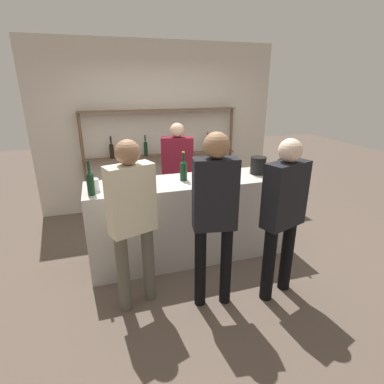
{
  "coord_description": "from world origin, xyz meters",
  "views": [
    {
      "loc": [
        -1.03,
        -3.3,
        2.13
      ],
      "look_at": [
        0.0,
        0.0,
        0.88
      ],
      "focal_mm": 28.0,
      "sensor_mm": 36.0,
      "label": 1
    }
  ],
  "objects_px": {
    "counter_bottle_1": "(90,182)",
    "cork_jar": "(94,185)",
    "customer_right": "(284,209)",
    "customer_left": "(132,214)",
    "ice_bucket": "(258,165)",
    "counter_bottle_2": "(280,166)",
    "wine_glass": "(217,174)",
    "counter_bottle_0": "(183,169)",
    "server_behind_counter": "(178,167)",
    "customer_center": "(215,208)",
    "counter_bottle_3": "(137,177)"
  },
  "relations": [
    {
      "from": "counter_bottle_1",
      "to": "cork_jar",
      "type": "relative_size",
      "value": 2.74
    },
    {
      "from": "customer_right",
      "to": "customer_left",
      "type": "relative_size",
      "value": 0.99
    },
    {
      "from": "ice_bucket",
      "to": "cork_jar",
      "type": "bearing_deg",
      "value": -178.42
    },
    {
      "from": "counter_bottle_2",
      "to": "wine_glass",
      "type": "height_order",
      "value": "counter_bottle_2"
    },
    {
      "from": "counter_bottle_0",
      "to": "counter_bottle_2",
      "type": "xyz_separation_m",
      "value": [
        1.19,
        -0.21,
        -0.0
      ]
    },
    {
      "from": "ice_bucket",
      "to": "cork_jar",
      "type": "relative_size",
      "value": 1.64
    },
    {
      "from": "wine_glass",
      "to": "server_behind_counter",
      "type": "distance_m",
      "value": 1.26
    },
    {
      "from": "customer_left",
      "to": "customer_center",
      "type": "bearing_deg",
      "value": -125.87
    },
    {
      "from": "wine_glass",
      "to": "server_behind_counter",
      "type": "height_order",
      "value": "server_behind_counter"
    },
    {
      "from": "counter_bottle_1",
      "to": "server_behind_counter",
      "type": "distance_m",
      "value": 1.73
    },
    {
      "from": "customer_left",
      "to": "counter_bottle_3",
      "type": "bearing_deg",
      "value": -31.21
    },
    {
      "from": "cork_jar",
      "to": "customer_right",
      "type": "height_order",
      "value": "customer_right"
    },
    {
      "from": "cork_jar",
      "to": "wine_glass",
      "type": "bearing_deg",
      "value": -7.41
    },
    {
      "from": "counter_bottle_0",
      "to": "counter_bottle_1",
      "type": "distance_m",
      "value": 1.08
    },
    {
      "from": "server_behind_counter",
      "to": "customer_center",
      "type": "bearing_deg",
      "value": 11.51
    },
    {
      "from": "counter_bottle_2",
      "to": "wine_glass",
      "type": "xyz_separation_m",
      "value": [
        -0.86,
        -0.04,
        -0.01
      ]
    },
    {
      "from": "counter_bottle_2",
      "to": "cork_jar",
      "type": "bearing_deg",
      "value": 176.52
    },
    {
      "from": "ice_bucket",
      "to": "cork_jar",
      "type": "distance_m",
      "value": 2.03
    },
    {
      "from": "ice_bucket",
      "to": "server_behind_counter",
      "type": "bearing_deg",
      "value": 129.03
    },
    {
      "from": "customer_center",
      "to": "counter_bottle_3",
      "type": "bearing_deg",
      "value": 45.91
    },
    {
      "from": "wine_glass",
      "to": "cork_jar",
      "type": "distance_m",
      "value": 1.38
    },
    {
      "from": "counter_bottle_3",
      "to": "customer_right",
      "type": "bearing_deg",
      "value": -34.16
    },
    {
      "from": "cork_jar",
      "to": "customer_left",
      "type": "distance_m",
      "value": 0.75
    },
    {
      "from": "customer_right",
      "to": "customer_center",
      "type": "height_order",
      "value": "customer_center"
    },
    {
      "from": "wine_glass",
      "to": "customer_right",
      "type": "bearing_deg",
      "value": -63.38
    },
    {
      "from": "counter_bottle_1",
      "to": "customer_center",
      "type": "xyz_separation_m",
      "value": [
        1.08,
        -0.76,
        -0.12
      ]
    },
    {
      "from": "counter_bottle_1",
      "to": "cork_jar",
      "type": "bearing_deg",
      "value": 79.63
    },
    {
      "from": "counter_bottle_1",
      "to": "customer_center",
      "type": "bearing_deg",
      "value": -35.25
    },
    {
      "from": "counter_bottle_0",
      "to": "ice_bucket",
      "type": "xyz_separation_m",
      "value": [
        0.99,
        -0.02,
        -0.02
      ]
    },
    {
      "from": "counter_bottle_0",
      "to": "counter_bottle_2",
      "type": "relative_size",
      "value": 1.04
    },
    {
      "from": "counter_bottle_0",
      "to": "cork_jar",
      "type": "height_order",
      "value": "counter_bottle_0"
    },
    {
      "from": "counter_bottle_2",
      "to": "customer_left",
      "type": "xyz_separation_m",
      "value": [
        -1.9,
        -0.54,
        -0.17
      ]
    },
    {
      "from": "cork_jar",
      "to": "counter_bottle_1",
      "type": "bearing_deg",
      "value": -100.37
    },
    {
      "from": "ice_bucket",
      "to": "customer_center",
      "type": "distance_m",
      "value": 1.36
    },
    {
      "from": "counter_bottle_1",
      "to": "customer_left",
      "type": "xyz_separation_m",
      "value": [
        0.35,
        -0.54,
        -0.17
      ]
    },
    {
      "from": "counter_bottle_1",
      "to": "customer_center",
      "type": "distance_m",
      "value": 1.33
    },
    {
      "from": "customer_left",
      "to": "customer_right",
      "type": "bearing_deg",
      "value": -120.18
    },
    {
      "from": "customer_right",
      "to": "customer_center",
      "type": "relative_size",
      "value": 0.95
    },
    {
      "from": "counter_bottle_1",
      "to": "server_behind_counter",
      "type": "bearing_deg",
      "value": 43.59
    },
    {
      "from": "counter_bottle_0",
      "to": "ice_bucket",
      "type": "distance_m",
      "value": 0.99
    },
    {
      "from": "counter_bottle_0",
      "to": "counter_bottle_1",
      "type": "bearing_deg",
      "value": -169.24
    },
    {
      "from": "counter_bottle_2",
      "to": "wine_glass",
      "type": "bearing_deg",
      "value": -177.16
    },
    {
      "from": "cork_jar",
      "to": "customer_center",
      "type": "xyz_separation_m",
      "value": [
        1.06,
        -0.89,
        -0.05
      ]
    },
    {
      "from": "counter_bottle_0",
      "to": "wine_glass",
      "type": "height_order",
      "value": "counter_bottle_0"
    },
    {
      "from": "customer_center",
      "to": "customer_left",
      "type": "bearing_deg",
      "value": 82.9
    },
    {
      "from": "counter_bottle_3",
      "to": "ice_bucket",
      "type": "relative_size",
      "value": 1.56
    },
    {
      "from": "customer_center",
      "to": "cork_jar",
      "type": "bearing_deg",
      "value": 59.59
    },
    {
      "from": "counter_bottle_1",
      "to": "counter_bottle_2",
      "type": "height_order",
      "value": "counter_bottle_1"
    },
    {
      "from": "counter_bottle_1",
      "to": "customer_right",
      "type": "distance_m",
      "value": 1.97
    },
    {
      "from": "customer_left",
      "to": "counter_bottle_0",
      "type": "bearing_deg",
      "value": -62.5
    }
  ]
}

